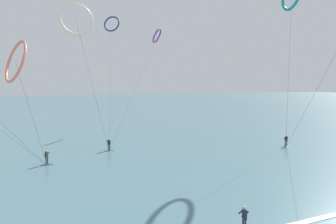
# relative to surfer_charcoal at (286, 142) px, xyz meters

# --- Properties ---
(sea_water) EXTENTS (400.00, 200.00, 0.08)m
(sea_water) POSITION_rel_surfer_charcoal_xyz_m (-20.17, 77.08, -0.78)
(sea_water) COLOR #476B75
(sea_water) RESTS_ON ground
(surfer_charcoal) EXTENTS (1.40, 0.59, 1.70)m
(surfer_charcoal) POSITION_rel_surfer_charcoal_xyz_m (0.00, 0.00, 0.00)
(surfer_charcoal) COLOR black
(surfer_charcoal) RESTS_ON ground
(surfer_emerald) EXTENTS (1.40, 0.72, 1.70)m
(surfer_emerald) POSITION_rel_surfer_charcoal_xyz_m (-24.96, 4.61, 0.00)
(surfer_emerald) COLOR #199351
(surfer_emerald) RESTS_ON ground
(surfer_cobalt) EXTENTS (1.40, 0.70, 1.70)m
(surfer_cobalt) POSITION_rel_surfer_charcoal_xyz_m (-32.23, -0.02, 0.00)
(surfer_cobalt) COLOR #2647B7
(surfer_cobalt) RESTS_ON ground
(surfer_magenta) EXTENTS (1.40, 0.60, 1.70)m
(surfer_magenta) POSITION_rel_surfer_charcoal_xyz_m (-18.32, -18.79, 0.00)
(surfer_magenta) COLOR #CC288E
(surfer_magenta) RESTS_ON ground
(kite_ivory) EXTENTS (6.30, 3.76, 19.59)m
(kite_ivory) POSITION_rel_surfer_charcoal_xyz_m (-28.71, 6.15, 16.75)
(kite_ivory) COLOR silver
(kite_ivory) RESTS_ON ground
(kite_navy) EXTENTS (4.67, 25.76, 23.60)m
(kite_navy) POSITION_rel_surfer_charcoal_xyz_m (-22.21, 28.81, 20.97)
(kite_navy) COLOR navy
(kite_navy) RESTS_ON ground
(kite_violet) EXTENTS (14.04, 24.47, 21.13)m
(kite_violet) POSITION_rel_surfer_charcoal_xyz_m (-12.66, 27.02, 18.64)
(kite_violet) COLOR purple
(kite_violet) RESTS_ON ground
(kite_coral) EXTENTS (4.86, 5.21, 14.08)m
(kite_coral) POSITION_rel_surfer_charcoal_xyz_m (-35.03, 0.83, 10.86)
(kite_coral) COLOR #EA7260
(kite_coral) RESTS_ON ground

